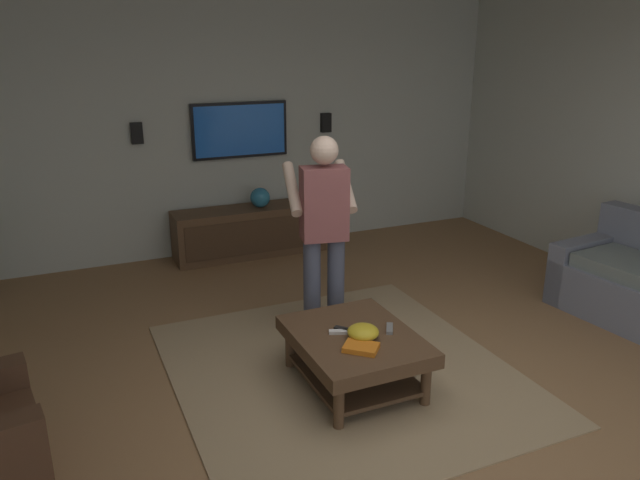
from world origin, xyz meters
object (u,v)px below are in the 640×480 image
object	(u,v)px
remote_grey	(390,329)
book	(361,348)
remote_black	(345,330)
wall_speaker_right	(137,133)
media_console	(250,231)
remote_white	(340,332)
wall_speaker_left	(326,123)
bowl	(363,332)
vase_round	(260,198)
coffee_table	(354,348)
person_standing	(324,225)
tv	(240,130)

from	to	relation	value
remote_grey	book	distance (m)	0.36
remote_black	wall_speaker_right	distance (m)	3.41
media_console	remote_white	world-z (taller)	media_console
remote_black	wall_speaker_left	xyz separation A→B (m)	(3.15, -1.29, 0.99)
media_console	book	size ratio (longest dim) A/B	7.73
bowl	wall_speaker_left	size ratio (longest dim) A/B	0.98
remote_grey	vase_round	size ratio (longest dim) A/B	0.68
book	bowl	bearing A→B (deg)	-79.92
bowl	remote_black	distance (m)	0.16
bowl	remote_grey	bearing A→B (deg)	-81.15
book	wall_speaker_left	size ratio (longest dim) A/B	1.00
book	vase_round	bearing A→B (deg)	-54.48
coffee_table	remote_grey	size ratio (longest dim) A/B	6.67
person_standing	wall_speaker_right	xyz separation A→B (m)	(2.35, 1.07, 0.47)
coffee_table	remote_black	world-z (taller)	remote_black
remote_black	tv	bearing A→B (deg)	137.15
bowl	remote_black	bearing A→B (deg)	24.88
tv	wall_speaker_right	bearing A→B (deg)	-90.68
tv	coffee_table	bearing A→B (deg)	-3.44
person_standing	book	size ratio (longest dim) A/B	7.45
remote_black	remote_white	bearing A→B (deg)	-108.50
vase_round	person_standing	bearing A→B (deg)	175.63
media_console	wall_speaker_right	size ratio (longest dim) A/B	7.73
coffee_table	media_console	xyz separation A→B (m)	(2.96, -0.19, -0.02)
book	remote_white	bearing A→B (deg)	-42.58
coffee_table	tv	bearing A→B (deg)	-3.44
person_standing	remote_grey	xyz separation A→B (m)	(-0.91, -0.10, -0.52)
remote_white	book	distance (m)	0.27
coffee_table	wall_speaker_left	xyz separation A→B (m)	(3.21, -1.24, 1.11)
bowl	remote_white	world-z (taller)	bowl
remote_black	book	bearing A→B (deg)	-42.51
remote_grey	wall_speaker_right	bearing A→B (deg)	50.24
media_console	vase_round	size ratio (longest dim) A/B	7.73
wall_speaker_right	tv	bearing A→B (deg)	-90.68
person_standing	coffee_table	bearing A→B (deg)	-178.55
remote_white	remote_black	distance (m)	0.05
tv	remote_grey	world-z (taller)	tv
media_console	bowl	bearing A→B (deg)	-3.23
media_console	remote_grey	world-z (taller)	media_console
tv	book	world-z (taller)	tv
wall_speaker_left	tv	bearing A→B (deg)	90.72
coffee_table	remote_grey	distance (m)	0.28
bowl	vase_round	world-z (taller)	vase_round
wall_speaker_left	bowl	bearing A→B (deg)	159.70
coffee_table	media_console	distance (m)	2.96
bowl	vase_round	size ratio (longest dim) A/B	0.98
tv	remote_grey	bearing A→B (deg)	1.01
person_standing	bowl	xyz separation A→B (m)	(-0.94, 0.13, -0.48)
remote_white	book	world-z (taller)	book
wall_speaker_right	person_standing	bearing A→B (deg)	-155.59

